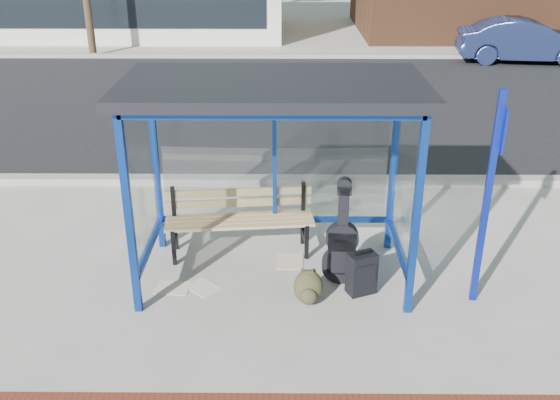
{
  "coord_description": "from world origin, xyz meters",
  "views": [
    {
      "loc": [
        0.13,
        -6.59,
        4.0
      ],
      "look_at": [
        0.07,
        0.2,
        0.93
      ],
      "focal_mm": 40.0,
      "sensor_mm": 36.0,
      "label": 1
    }
  ],
  "objects_px": {
    "backpack": "(308,288)",
    "parked_car": "(525,41)",
    "guitar_bag": "(342,248)",
    "bench": "(240,216)",
    "suitcase": "(362,274)"
  },
  "relations": [
    {
      "from": "bench",
      "to": "guitar_bag",
      "type": "bearing_deg",
      "value": -36.35
    },
    {
      "from": "bench",
      "to": "suitcase",
      "type": "relative_size",
      "value": 3.45
    },
    {
      "from": "guitar_bag",
      "to": "bench",
      "type": "bearing_deg",
      "value": 152.9
    },
    {
      "from": "guitar_bag",
      "to": "backpack",
      "type": "bearing_deg",
      "value": -127.85
    },
    {
      "from": "bench",
      "to": "parked_car",
      "type": "height_order",
      "value": "parked_car"
    },
    {
      "from": "bench",
      "to": "backpack",
      "type": "bearing_deg",
      "value": -60.42
    },
    {
      "from": "guitar_bag",
      "to": "suitcase",
      "type": "height_order",
      "value": "guitar_bag"
    },
    {
      "from": "guitar_bag",
      "to": "suitcase",
      "type": "relative_size",
      "value": 2.26
    },
    {
      "from": "backpack",
      "to": "parked_car",
      "type": "height_order",
      "value": "parked_car"
    },
    {
      "from": "suitcase",
      "to": "parked_car",
      "type": "height_order",
      "value": "parked_car"
    },
    {
      "from": "suitcase",
      "to": "backpack",
      "type": "bearing_deg",
      "value": 175.01
    },
    {
      "from": "guitar_bag",
      "to": "parked_car",
      "type": "bearing_deg",
      "value": 66.12
    },
    {
      "from": "backpack",
      "to": "bench",
      "type": "bearing_deg",
      "value": 125.05
    },
    {
      "from": "bench",
      "to": "suitcase",
      "type": "height_order",
      "value": "bench"
    },
    {
      "from": "bench",
      "to": "backpack",
      "type": "xyz_separation_m",
      "value": [
        0.85,
        -1.2,
        -0.31
      ]
    }
  ]
}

